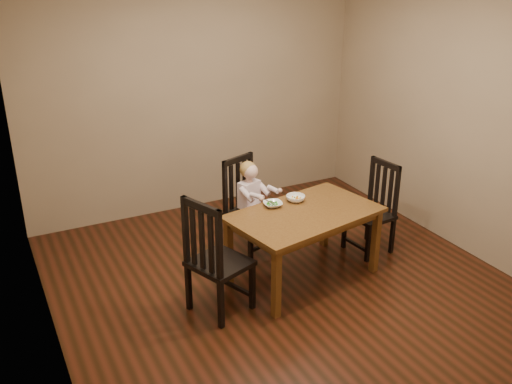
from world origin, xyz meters
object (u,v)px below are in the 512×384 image
chair_child (247,207)px  bowl_veg (296,198)px  chair_left (215,259)px  toddler (250,197)px  dining_table (304,220)px  chair_right (373,209)px  bowl_peas (273,204)px

chair_child → bowl_veg: 0.61m
chair_left → toddler: (0.75, 0.85, 0.09)m
chair_child → toddler: 0.13m
dining_table → chair_right: 0.94m
dining_table → bowl_peas: 0.33m
chair_child → chair_left: size_ratio=0.93×
toddler → chair_child: bearing=-90.0°
dining_table → chair_left: chair_left is taller
toddler → bowl_peas: 0.47m
chair_left → bowl_peas: 0.87m
chair_right → bowl_peas: size_ratio=5.46×
dining_table → bowl_peas: (-0.20, 0.24, 0.10)m
chair_left → toddler: bearing=118.0°
dining_table → chair_child: (-0.22, 0.74, -0.13)m
toddler → bowl_veg: (0.25, -0.45, 0.11)m
chair_right → bowl_veg: bearing=77.3°
chair_right → bowl_veg: (-0.86, 0.10, 0.25)m
toddler → chair_right: bearing=134.1°
dining_table → chair_right: chair_right is taller
chair_left → chair_right: 1.89m
chair_child → bowl_peas: size_ratio=5.68×
chair_child → chair_left: 1.16m
dining_table → toddler: bearing=106.2°
chair_right → bowl_peas: bearing=79.2°
dining_table → bowl_veg: bowl_veg is taller
toddler → bowl_peas: bearing=70.7°
chair_child → toddler: chair_child is taller
dining_table → chair_child: size_ratio=1.51×
dining_table → bowl_peas: bowl_peas is taller
dining_table → toddler: toddler is taller
dining_table → bowl_peas: bearing=129.2°
chair_left → chair_child: bearing=120.2°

